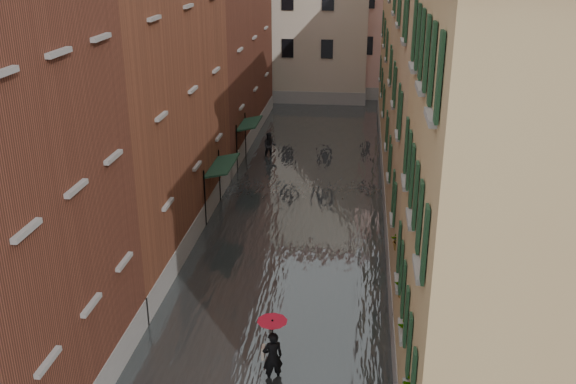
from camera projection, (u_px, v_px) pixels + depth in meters
The scene contains 14 objects.
ground at pixel (258, 376), 19.06m from camera, with size 120.00×120.00×0.00m, color #575659.
floodwater at pixel (300, 206), 31.05m from camera, with size 10.00×60.00×0.20m, color #424849.
building_left_mid at pixel (119, 96), 25.86m from camera, with size 6.00×14.00×12.50m, color brown.
building_left_far at pixel (205, 30), 39.46m from camera, with size 6.00×16.00×14.00m, color brown.
building_right_near at pixel (547, 243), 14.36m from camera, with size 6.00×8.00×11.50m, color tan.
building_right_mid at pixel (475, 99), 24.27m from camera, with size 6.00×14.00×13.00m, color tan.
building_right_far at pixel (435, 54), 38.42m from camera, with size 6.00×16.00×11.50m, color tan.
building_end_cream at pixel (294, 15), 52.17m from camera, with size 12.00×9.00×13.00m, color #BAA593.
building_end_pink at pixel (404, 20), 53.24m from camera, with size 10.00×9.00×12.00m, color tan.
awning_near at pixel (222, 167), 29.24m from camera, with size 1.09×3.05×2.80m.
awning_far at pixel (249, 125), 35.98m from camera, with size 1.09×2.72×2.80m.
window_planters at pixel (407, 294), 16.67m from camera, with size 0.59×8.04×0.84m.
pedestrian_main at pixel (272, 346), 18.41m from camera, with size 0.88×0.88×2.06m.
pedestrian_far at pixel (270, 146), 37.81m from camera, with size 0.79×0.62×1.63m, color black.
Camera 1 is at (2.71, -15.54, 12.05)m, focal length 40.00 mm.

